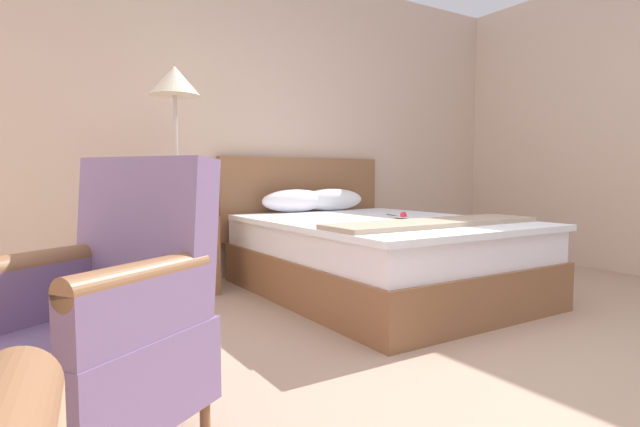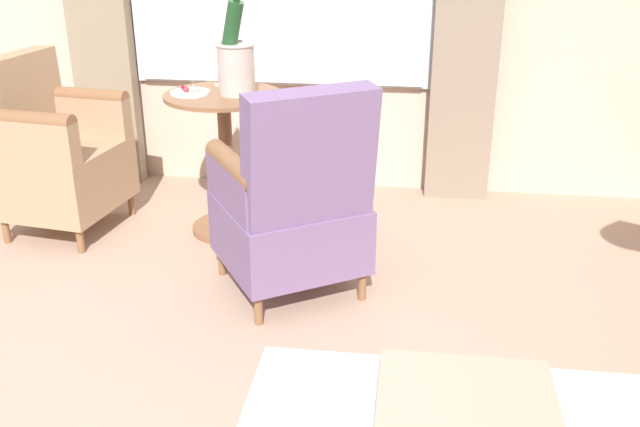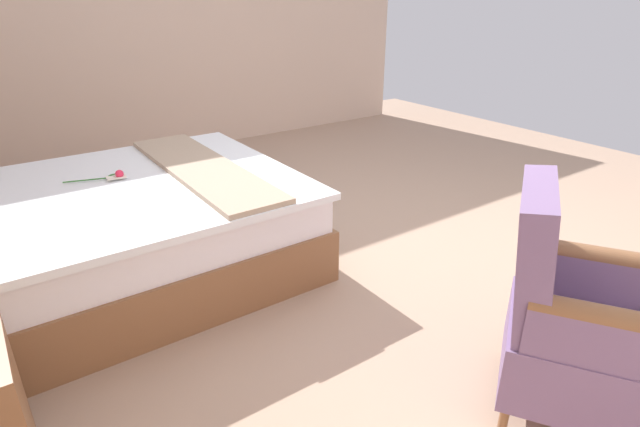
# 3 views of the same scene
# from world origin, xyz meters

# --- Properties ---
(ground_plane) EXTENTS (7.36, 7.36, 0.00)m
(ground_plane) POSITION_xyz_m (0.00, 0.00, 0.00)
(ground_plane) COLOR tan
(wall_far_side) EXTENTS (0.12, 5.48, 2.73)m
(wall_far_side) POSITION_xyz_m (2.99, 0.00, 1.36)
(wall_far_side) COLOR beige
(wall_far_side) RESTS_ON ground
(bed) EXTENTS (1.65, 2.22, 1.05)m
(bed) POSITION_xyz_m (0.53, 1.58, 0.31)
(bed) COLOR brown
(bed) RESTS_ON ground
(armchair_by_window) EXTENTS (0.79, 0.78, 0.95)m
(armchair_by_window) POSITION_xyz_m (-1.56, 0.29, 0.41)
(armchair_by_window) COLOR brown
(armchair_by_window) RESTS_ON ground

